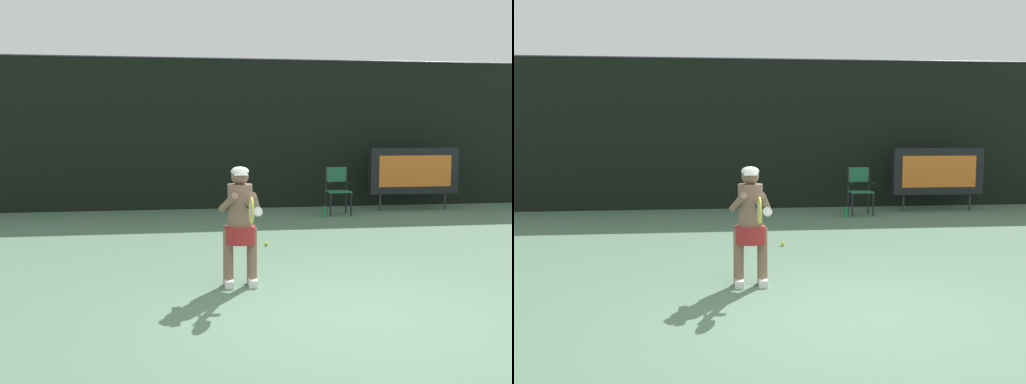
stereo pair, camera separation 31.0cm
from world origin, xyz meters
TOP-DOWN VIEW (x-y plane):
  - ground at (0.00, -0.19)m, footprint 18.00×22.00m
  - backdrop_screen at (0.00, 8.50)m, footprint 18.00×0.12m
  - scoreboard at (4.00, 7.53)m, footprint 2.20×0.21m
  - umpire_chair at (1.99, 7.10)m, footprint 0.52×0.44m
  - water_bottle at (1.59, 6.74)m, footprint 0.07×0.07m
  - tennis_player at (-0.95, 1.38)m, footprint 0.54×0.62m
  - tennis_racket at (-0.89, 0.81)m, footprint 0.03×0.60m
  - tennis_ball_loose at (-0.22, 3.79)m, footprint 0.07×0.07m

SIDE VIEW (x-z plane):
  - ground at x=0.00m, z-range -0.02..0.00m
  - tennis_ball_loose at x=-0.22m, z-range 0.00..0.07m
  - water_bottle at x=1.59m, z-range -0.01..0.26m
  - umpire_chair at x=1.99m, z-range 0.08..1.16m
  - tennis_player at x=-0.95m, z-range 0.07..1.58m
  - scoreboard at x=4.00m, z-range 0.20..1.70m
  - tennis_racket at x=-0.89m, z-range 0.88..1.20m
  - backdrop_screen at x=0.00m, z-range -0.02..3.64m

